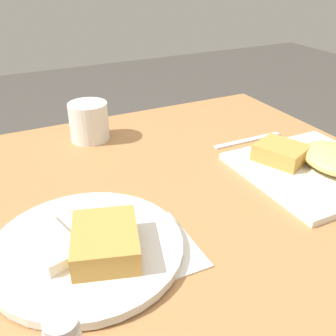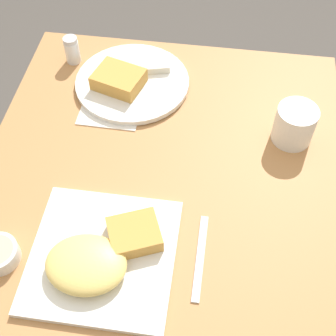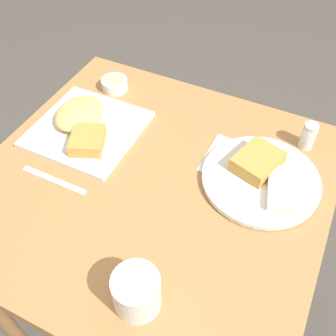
{
  "view_description": "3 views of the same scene",
  "coord_description": "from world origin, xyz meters",
  "px_view_note": "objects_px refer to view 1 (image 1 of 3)",
  "views": [
    {
      "loc": [
        -0.61,
        0.35,
        1.17
      ],
      "look_at": [
        0.03,
        0.04,
        0.78
      ],
      "focal_mm": 42.0,
      "sensor_mm": 36.0,
      "label": 1
    },
    {
      "loc": [
        0.1,
        -0.66,
        1.63
      ],
      "look_at": [
        0.01,
        -0.03,
        0.78
      ],
      "focal_mm": 50.0,
      "sensor_mm": 36.0,
      "label": 2
    },
    {
      "loc": [
        0.56,
        0.32,
        1.54
      ],
      "look_at": [
        -0.02,
        0.04,
        0.81
      ],
      "focal_mm": 42.0,
      "sensor_mm": 36.0,
      "label": 3
    }
  ],
  "objects_px": {
    "butter_knife": "(248,140)",
    "coffee_mug": "(89,122)",
    "plate_oval_far": "(88,246)",
    "plate_square_near": "(318,163)"
  },
  "relations": [
    {
      "from": "plate_square_near",
      "to": "butter_knife",
      "type": "height_order",
      "value": "plate_square_near"
    },
    {
      "from": "butter_knife",
      "to": "coffee_mug",
      "type": "relative_size",
      "value": 2.0
    },
    {
      "from": "butter_knife",
      "to": "coffee_mug",
      "type": "distance_m",
      "value": 0.4
    },
    {
      "from": "plate_square_near",
      "to": "plate_oval_far",
      "type": "xyz_separation_m",
      "value": [
        -0.04,
        0.51,
        -0.0
      ]
    },
    {
      "from": "coffee_mug",
      "to": "plate_square_near",
      "type": "bearing_deg",
      "value": -134.88
    },
    {
      "from": "plate_square_near",
      "to": "coffee_mug",
      "type": "distance_m",
      "value": 0.54
    },
    {
      "from": "plate_oval_far",
      "to": "coffee_mug",
      "type": "relative_size",
      "value": 3.15
    },
    {
      "from": "plate_square_near",
      "to": "coffee_mug",
      "type": "height_order",
      "value": "coffee_mug"
    },
    {
      "from": "coffee_mug",
      "to": "plate_oval_far",
      "type": "bearing_deg",
      "value": 162.99
    },
    {
      "from": "butter_knife",
      "to": "plate_oval_far",
      "type": "bearing_deg",
      "value": 26.37
    }
  ]
}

